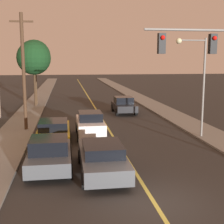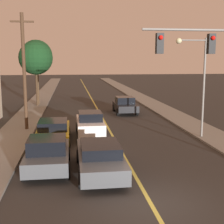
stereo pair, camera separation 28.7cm
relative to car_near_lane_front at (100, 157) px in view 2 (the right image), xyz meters
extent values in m
plane|color=#2D2B28|center=(1.51, -3.29, -0.76)|extent=(200.00, 200.00, 0.00)
cube|color=#2D2B28|center=(1.51, 32.71, -0.75)|extent=(10.75, 80.00, 0.01)
cube|color=#D1C14C|center=(1.51, 32.71, -0.75)|extent=(0.16, 76.00, 0.00)
cube|color=gray|center=(-5.12, 32.71, -0.70)|extent=(2.50, 80.00, 0.12)
cube|color=gray|center=(8.13, 32.71, -0.70)|extent=(2.50, 80.00, 0.12)
cube|color=#474C51|center=(0.00, 0.04, -0.10)|extent=(1.92, 5.08, 0.65)
cube|color=black|center=(0.00, -0.16, 0.45)|extent=(1.69, 2.28, 0.47)
cylinder|color=black|center=(-0.91, 1.62, -0.43)|extent=(0.22, 0.66, 0.66)
cylinder|color=black|center=(0.91, 1.62, -0.43)|extent=(0.22, 0.66, 0.66)
cylinder|color=black|center=(-0.91, -1.53, -0.43)|extent=(0.22, 0.66, 0.66)
cylinder|color=black|center=(0.91, -1.53, -0.43)|extent=(0.22, 0.66, 0.66)
cube|color=white|center=(0.00, 7.02, -0.01)|extent=(1.70, 4.29, 0.80)
cube|color=black|center=(0.00, 6.85, 0.66)|extent=(1.50, 1.93, 0.54)
cylinder|color=black|center=(-0.81, 8.35, -0.41)|extent=(0.22, 0.70, 0.70)
cylinder|color=black|center=(0.81, 8.35, -0.41)|extent=(0.22, 0.70, 0.70)
cylinder|color=black|center=(-0.81, 5.69, -0.41)|extent=(0.22, 0.70, 0.70)
cylinder|color=black|center=(0.81, 5.69, -0.41)|extent=(0.22, 0.70, 0.70)
cube|color=#474C51|center=(-2.37, 0.80, -0.12)|extent=(1.93, 4.09, 0.62)
cube|color=black|center=(-2.37, 0.63, 0.50)|extent=(1.70, 1.84, 0.63)
cylinder|color=black|center=(-3.28, 2.07, -0.43)|extent=(0.22, 0.65, 0.65)
cylinder|color=black|center=(-1.45, 2.07, -0.43)|extent=(0.22, 0.65, 0.65)
cylinder|color=black|center=(-3.28, -0.47, -0.43)|extent=(0.22, 0.65, 0.65)
cylinder|color=black|center=(-1.45, -0.47, -0.43)|extent=(0.22, 0.65, 0.65)
cube|color=gold|center=(-2.37, 5.91, -0.17)|extent=(1.95, 4.88, 0.56)
cube|color=black|center=(-2.37, 5.72, 0.38)|extent=(1.72, 2.20, 0.53)
cylinder|color=black|center=(-3.29, 7.42, -0.45)|extent=(0.22, 0.62, 0.62)
cylinder|color=black|center=(-1.44, 7.42, -0.45)|extent=(0.22, 0.62, 0.62)
cylinder|color=black|center=(-3.29, 4.40, -0.45)|extent=(0.22, 0.62, 0.62)
cylinder|color=black|center=(-1.44, 4.40, -0.45)|extent=(0.22, 0.62, 0.62)
cube|color=black|center=(3.92, 15.74, -0.11)|extent=(1.90, 4.14, 0.60)
cube|color=black|center=(3.92, 15.90, 0.51)|extent=(1.67, 1.86, 0.62)
cylinder|color=black|center=(4.82, 14.46, -0.41)|extent=(0.22, 0.70, 0.70)
cylinder|color=black|center=(3.02, 14.46, -0.41)|extent=(0.22, 0.70, 0.70)
cylinder|color=black|center=(4.82, 17.02, -0.41)|extent=(0.22, 0.70, 0.70)
cylinder|color=black|center=(3.02, 17.02, -0.41)|extent=(0.22, 0.70, 0.70)
cylinder|color=slate|center=(4.60, 0.30, 5.65)|extent=(5.37, 0.12, 0.12)
cube|color=black|center=(5.14, 0.30, 5.04)|extent=(0.32, 0.28, 0.90)
sphere|color=red|center=(5.14, 0.12, 5.29)|extent=(0.20, 0.20, 0.20)
cube|color=black|center=(2.72, 0.30, 5.04)|extent=(0.32, 0.28, 0.90)
sphere|color=red|center=(2.72, 0.12, 5.29)|extent=(0.20, 0.20, 0.20)
cylinder|color=slate|center=(7.23, 5.56, 2.52)|extent=(0.14, 0.14, 6.32)
cylinder|color=slate|center=(6.35, 5.56, 5.53)|extent=(1.76, 0.09, 0.09)
sphere|color=beige|center=(5.47, 5.56, 5.48)|extent=(0.36, 0.36, 0.36)
cylinder|color=#422D1E|center=(-4.47, 9.41, 3.45)|extent=(0.24, 0.24, 8.18)
cube|color=#422D1E|center=(-4.47, 9.41, 6.94)|extent=(1.60, 0.12, 0.12)
cylinder|color=#4C3823|center=(-4.94, 22.69, 1.45)|extent=(0.31, 0.31, 4.17)
sphere|color=#143819|center=(-4.94, 22.69, 4.78)|extent=(3.54, 3.54, 3.54)
cylinder|color=#3D2B1C|center=(-4.89, 21.36, 1.31)|extent=(0.25, 0.25, 3.90)
sphere|color=#143819|center=(-4.89, 21.36, 4.54)|extent=(3.64, 3.64, 3.64)
camera|label=1|loc=(-1.54, -13.40, 4.32)|focal=50.00mm
camera|label=2|loc=(-1.25, -13.44, 4.32)|focal=50.00mm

